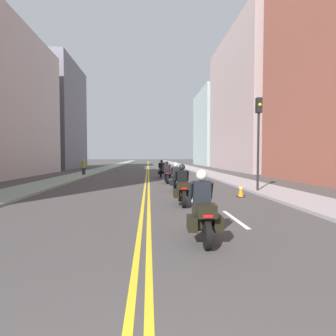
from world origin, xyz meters
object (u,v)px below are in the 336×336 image
(motorcycle_0, at_px, (202,212))
(pedestrian_0, at_px, (84,167))
(traffic_cone_0, at_px, (241,190))
(traffic_light_near, at_px, (259,128))
(motorcycle_1, at_px, (182,189))
(motorcycle_2, at_px, (176,179))
(motorcycle_4, at_px, (162,171))
(motorcycle_3, at_px, (167,174))

(motorcycle_0, height_order, pedestrian_0, pedestrian_0)
(traffic_cone_0, bearing_deg, traffic_light_near, 45.77)
(pedestrian_0, bearing_deg, traffic_cone_0, 63.61)
(motorcycle_0, relative_size, motorcycle_1, 0.99)
(motorcycle_1, distance_m, motorcycle_2, 4.37)
(traffic_cone_0, height_order, pedestrian_0, pedestrian_0)
(motorcycle_0, distance_m, traffic_light_near, 9.60)
(motorcycle_2, height_order, motorcycle_4, motorcycle_4)
(motorcycle_3, distance_m, traffic_light_near, 7.69)
(motorcycle_3, xyz_separation_m, pedestrian_0, (-7.93, 8.05, 0.20))
(motorcycle_1, relative_size, motorcycle_4, 0.96)
(motorcycle_2, relative_size, traffic_light_near, 0.44)
(motorcycle_2, height_order, motorcycle_3, motorcycle_3)
(motorcycle_3, relative_size, traffic_light_near, 0.44)
(motorcycle_1, xyz_separation_m, motorcycle_3, (-0.03, 8.82, -0.01))
(motorcycle_4, xyz_separation_m, pedestrian_0, (-7.79, 3.23, 0.20))
(motorcycle_4, relative_size, pedestrian_0, 1.35)
(motorcycle_3, xyz_separation_m, traffic_light_near, (4.58, -5.49, 2.84))
(motorcycle_4, distance_m, traffic_cone_0, 12.26)
(motorcycle_0, xyz_separation_m, traffic_light_near, (4.66, 7.90, 2.83))
(motorcycle_4, height_order, traffic_cone_0, motorcycle_4)
(motorcycle_1, xyz_separation_m, traffic_cone_0, (3.09, 1.83, -0.30))
(motorcycle_3, relative_size, traffic_cone_0, 3.11)
(motorcycle_1, height_order, motorcycle_3, motorcycle_1)
(motorcycle_2, relative_size, traffic_cone_0, 3.12)
(motorcycle_0, distance_m, pedestrian_0, 22.83)
(motorcycle_0, xyz_separation_m, motorcycle_4, (-0.05, 18.21, -0.00))
(motorcycle_4, height_order, traffic_light_near, traffic_light_near)
(traffic_cone_0, bearing_deg, pedestrian_0, 126.26)
(motorcycle_1, bearing_deg, traffic_light_near, 37.46)
(motorcycle_1, distance_m, traffic_light_near, 6.31)
(motorcycle_4, bearing_deg, traffic_cone_0, -77.43)
(motorcycle_1, bearing_deg, motorcycle_3, 91.42)
(pedestrian_0, bearing_deg, motorcycle_3, 71.90)
(motorcycle_0, height_order, motorcycle_1, motorcycle_1)
(motorcycle_2, distance_m, traffic_light_near, 5.29)
(traffic_light_near, bearing_deg, motorcycle_0, -120.53)
(motorcycle_1, bearing_deg, traffic_cone_0, 31.88)
(motorcycle_1, relative_size, motorcycle_3, 0.96)
(motorcycle_4, relative_size, traffic_light_near, 0.44)
(motorcycle_1, height_order, motorcycle_4, motorcycle_1)
(motorcycle_3, relative_size, motorcycle_4, 1.00)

